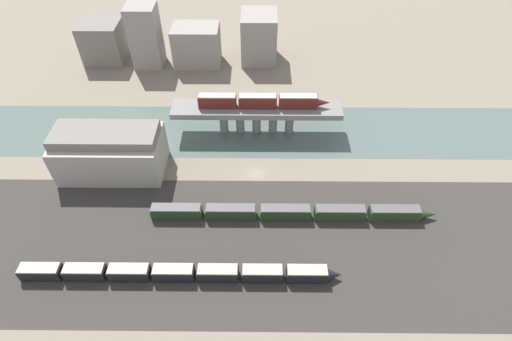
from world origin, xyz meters
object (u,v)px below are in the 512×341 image
Objects in this scene: train_yard_near at (179,273)px; train_yard_mid at (292,212)px; warehouse_building at (110,152)px; train_on_bridge at (262,101)px.

train_yard_near is 30.96m from train_yard_mid.
warehouse_building reaches higher than train_yard_near.
train_yard_near is 41.62m from warehouse_building.
warehouse_building is at bearing 124.06° from train_yard_near.
train_on_bridge is 0.55× the size of train_yard_near.
warehouse_building is at bearing 160.77° from train_yard_mid.
train_yard_near is 2.52× the size of warehouse_building.
train_yard_mid reaches higher than train_yard_near.
warehouse_building is (-41.30, -17.24, -4.69)m from train_on_bridge.
train_on_bridge is 45.00m from warehouse_building.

